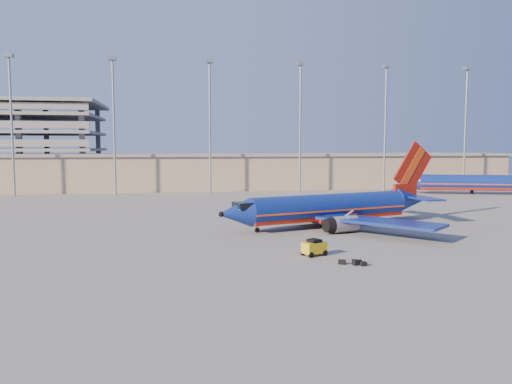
{
  "coord_description": "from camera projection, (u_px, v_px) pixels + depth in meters",
  "views": [
    {
      "loc": [
        -13.13,
        -62.2,
        10.22
      ],
      "look_at": [
        -1.86,
        4.82,
        4.0
      ],
      "focal_mm": 35.0,
      "sensor_mm": 36.0,
      "label": 1
    }
  ],
  "objects": [
    {
      "name": "terminal_building",
      "position": [
        268.0,
        171.0,
        122.4
      ],
      "size": [
        122.0,
        16.0,
        8.5
      ],
      "color": "gray",
      "rests_on": "ground"
    },
    {
      "name": "ground",
      "position": [
        276.0,
        226.0,
        64.19
      ],
      "size": [
        220.0,
        220.0,
        0.0
      ],
      "primitive_type": "plane",
      "color": "slate",
      "rests_on": "ground"
    },
    {
      "name": "light_mast_row",
      "position": [
        256.0,
        113.0,
        108.59
      ],
      "size": [
        101.6,
        1.6,
        28.65
      ],
      "color": "gray",
      "rests_on": "ground"
    },
    {
      "name": "luggage_pile",
      "position": [
        354.0,
        262.0,
        43.12
      ],
      "size": [
        2.25,
        1.42,
        0.46
      ],
      "color": "black",
      "rests_on": "ground"
    },
    {
      "name": "aircraft_main",
      "position": [
        333.0,
        208.0,
        63.9
      ],
      "size": [
        31.53,
        29.86,
        10.98
      ],
      "rotation": [
        0.0,
        0.0,
        0.3
      ],
      "color": "navy",
      "rests_on": "ground"
    },
    {
      "name": "aircraft_second",
      "position": [
        476.0,
        183.0,
        106.68
      ],
      "size": [
        31.28,
        16.39,
        10.94
      ],
      "rotation": [
        0.0,
        0.0,
        -0.31
      ],
      "color": "navy",
      "rests_on": "ground"
    },
    {
      "name": "baggage_tug",
      "position": [
        314.0,
        247.0,
        46.69
      ],
      "size": [
        2.53,
        2.07,
        1.57
      ],
      "rotation": [
        0.0,
        0.0,
        0.4
      ],
      "color": "gold",
      "rests_on": "ground"
    }
  ]
}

